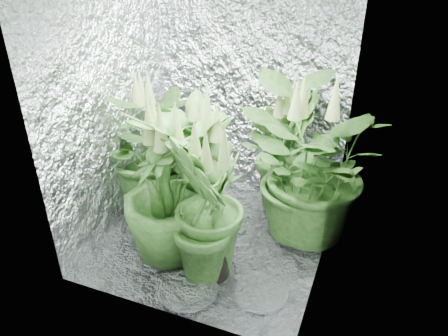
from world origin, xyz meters
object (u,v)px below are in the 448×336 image
plant_d (166,190)px  plant_f (203,182)px  plant_e (308,169)px  plant_b (196,165)px  circulation_fan (307,196)px  plant_a (152,147)px  plant_c (287,153)px  plant_g (208,210)px

plant_d → plant_f: bearing=52.3°
plant_d → plant_e: plant_e is taller
plant_b → plant_d: size_ratio=0.93×
plant_b → plant_f: (0.15, -0.22, 0.01)m
circulation_fan → plant_b: bearing=-141.5°
plant_a → plant_c: size_ratio=1.05×
plant_b → plant_g: plant_g is taller
plant_b → circulation_fan: size_ratio=2.84×
plant_b → plant_a: bearing=168.1°
plant_d → plant_f: 0.28m
plant_e → circulation_fan: 0.55m
plant_f → plant_d: bearing=-127.7°
circulation_fan → plant_e: bearing=-73.6°
plant_a → plant_e: (1.26, 0.01, 0.06)m
plant_e → plant_f: 0.75m
plant_b → plant_c: plant_b is taller
plant_g → circulation_fan: (0.47, 0.94, -0.36)m
plant_e → plant_f: size_ratio=1.09×
plant_e → plant_g: size_ratio=1.12×
plant_b → plant_g: bearing=-58.5°
plant_e → circulation_fan: (-0.04, 0.33, -0.44)m
plant_a → plant_f: (0.58, -0.31, -0.01)m
plant_a → plant_d: bearing=-52.6°
plant_c → plant_e: size_ratio=0.87×
plant_c → plant_e: 0.46m
plant_f → circulation_fan: 0.98m
plant_a → plant_e: plant_e is taller
plant_b → plant_c: 0.76m
plant_e → plant_d: bearing=-147.4°
plant_c → plant_g: 1.03m
plant_e → plant_a: bearing=-179.7°
plant_b → circulation_fan: plant_b is taller
plant_a → circulation_fan: (1.22, 0.33, -0.38)m
plant_g → plant_c: bearing=74.9°
plant_e → circulation_fan: size_ratio=3.21×
circulation_fan → plant_c: bearing=176.0°
plant_b → plant_d: plant_d is taller
plant_b → plant_e: plant_e is taller
plant_g → plant_f: bearing=119.1°
plant_e → plant_b: bearing=-173.3°
plant_a → plant_d: 0.67m
plant_c → plant_f: (-0.44, -0.70, 0.03)m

